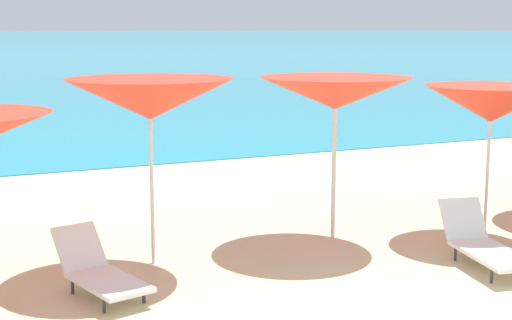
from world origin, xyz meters
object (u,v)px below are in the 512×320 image
object	(u,v)px
umbrella_3	(150,99)
lounge_chair_3	(484,244)
lounge_chair_4	(99,270)
umbrella_5	(491,104)
umbrella_4	(335,93)

from	to	relation	value
umbrella_3	lounge_chair_3	xyz separation A→B (m)	(3.68, -1.79, -1.78)
umbrella_3	lounge_chair_4	bearing A→B (deg)	-136.50
umbrella_3	umbrella_5	size ratio (longest dim) A/B	1.10
umbrella_3	lounge_chair_4	size ratio (longest dim) A/B	1.51
umbrella_5	lounge_chair_3	distance (m)	2.28
umbrella_4	lounge_chair_3	bearing A→B (deg)	-61.55
umbrella_3	lounge_chair_3	distance (m)	4.47
umbrella_4	umbrella_5	xyz separation A→B (m)	(2.13, -0.67, -0.17)
umbrella_3	lounge_chair_3	size ratio (longest dim) A/B	1.37
umbrella_3	umbrella_5	xyz separation A→B (m)	(4.78, -0.55, -0.21)
umbrella_4	umbrella_5	bearing A→B (deg)	-17.41
umbrella_4	lounge_chair_3	distance (m)	2.78
umbrella_5	lounge_chair_3	world-z (taller)	umbrella_5
lounge_chair_3	lounge_chair_4	bearing A→B (deg)	-180.00
umbrella_5	lounge_chair_4	xyz separation A→B (m)	(-5.66, -0.28, -1.58)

